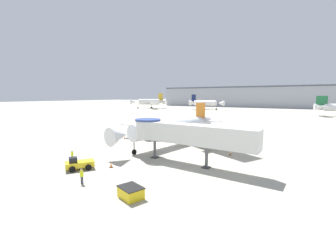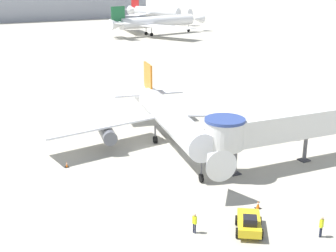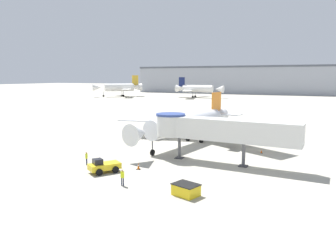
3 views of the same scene
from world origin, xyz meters
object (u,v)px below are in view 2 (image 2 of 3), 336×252
object	(u,v)px
traffic_cone_starboard_wing	(264,135)
background_jet_red_tail	(156,12)
traffic_cone_near_nose	(258,205)
ground_crew_marshaller	(321,225)
ground_crew_wing_walker	(195,222)
pushback_tug_yellow	(249,223)
traffic_cone_port_wing	(67,165)
jet_bridge	(276,127)
background_jet_green_tail	(155,22)
main_airplane	(170,118)

from	to	relation	value
traffic_cone_starboard_wing	background_jet_red_tail	xyz separation A→B (m)	(48.73, 134.20, 4.34)
traffic_cone_near_nose	ground_crew_marshaller	distance (m)	6.29
ground_crew_wing_walker	background_jet_red_tail	bearing A→B (deg)	136.98
pushback_tug_yellow	ground_crew_wing_walker	bearing A→B (deg)	-171.18
ground_crew_marshaller	background_jet_red_tail	size ratio (longest dim) A/B	0.06
traffic_cone_starboard_wing	traffic_cone_port_wing	bearing A→B (deg)	176.10
pushback_tug_yellow	background_jet_red_tail	world-z (taller)	background_jet_red_tail
jet_bridge	traffic_cone_near_nose	distance (m)	10.98
traffic_cone_starboard_wing	ground_crew_wing_walker	distance (m)	25.41
traffic_cone_port_wing	ground_crew_marshaller	world-z (taller)	ground_crew_marshaller
traffic_cone_starboard_wing	ground_crew_marshaller	bearing A→B (deg)	-117.29
pushback_tug_yellow	ground_crew_marshaller	world-z (taller)	ground_crew_marshaller
ground_crew_wing_walker	background_jet_green_tail	size ratio (longest dim) A/B	0.04
traffic_cone_near_nose	ground_crew_marshaller	world-z (taller)	ground_crew_marshaller
pushback_tug_yellow	traffic_cone_near_nose	size ratio (longest dim) A/B	5.23
background_jet_red_tail	main_airplane	bearing A→B (deg)	-140.06
pushback_tug_yellow	traffic_cone_near_nose	xyz separation A→B (m)	(3.11, 2.86, -0.42)
traffic_cone_port_wing	ground_crew_wing_walker	size ratio (longest dim) A/B	0.37
traffic_cone_near_nose	ground_crew_wing_walker	xyz separation A→B (m)	(-7.12, -1.00, 0.63)
pushback_tug_yellow	main_airplane	bearing A→B (deg)	114.73
ground_crew_marshaller	main_airplane	bearing A→B (deg)	78.20
main_airplane	traffic_cone_starboard_wing	distance (m)	12.99
main_airplane	background_jet_green_tail	xyz separation A→B (m)	(44.04, 96.72, 0.84)
main_airplane	pushback_tug_yellow	distance (m)	20.80
pushback_tug_yellow	background_jet_red_tail	xyz separation A→B (m)	(64.32, 152.22, 3.85)
traffic_cone_port_wing	background_jet_green_tail	world-z (taller)	background_jet_green_tail
traffic_cone_near_nose	main_airplane	bearing A→B (deg)	89.58
main_airplane	traffic_cone_near_nose	xyz separation A→B (m)	(-0.13, -17.49, -3.19)
traffic_cone_near_nose	background_jet_green_tail	bearing A→B (deg)	68.86
pushback_tug_yellow	background_jet_red_tail	size ratio (longest dim) A/B	0.13
ground_crew_marshaller	background_jet_green_tail	size ratio (longest dim) A/B	0.05
background_jet_red_tail	jet_bridge	bearing A→B (deg)	-135.91
background_jet_green_tail	pushback_tug_yellow	bearing A→B (deg)	148.24
pushback_tug_yellow	background_jet_red_tail	bearing A→B (deg)	100.87
ground_crew_marshaller	background_jet_red_tail	bearing A→B (deg)	53.78
pushback_tug_yellow	ground_crew_marshaller	distance (m)	5.65
background_jet_green_tail	traffic_cone_near_nose	bearing A→B (deg)	149.09
main_airplane	background_jet_red_tail	world-z (taller)	background_jet_red_tail
jet_bridge	traffic_cone_starboard_wing	distance (m)	10.55
main_airplane	jet_bridge	xyz separation A→B (m)	(7.27, -10.54, 0.99)
traffic_cone_near_nose	ground_crew_wing_walker	world-z (taller)	ground_crew_wing_walker
main_airplane	traffic_cone_starboard_wing	size ratio (longest dim) A/B	49.36
ground_crew_marshaller	background_jet_green_tail	distance (m)	127.65
pushback_tug_yellow	ground_crew_marshaller	size ratio (longest dim) A/B	2.27
jet_bridge	ground_crew_marshaller	xyz separation A→B (m)	(-5.86, -13.01, -3.52)
traffic_cone_near_nose	background_jet_red_tail	size ratio (longest dim) A/B	0.03
traffic_cone_port_wing	background_jet_green_tail	size ratio (longest dim) A/B	0.02
traffic_cone_near_nose	pushback_tug_yellow	bearing A→B (deg)	-137.38
traffic_cone_near_nose	ground_crew_marshaller	size ratio (longest dim) A/B	0.43
ground_crew_marshaller	background_jet_red_tail	distance (m)	166.51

